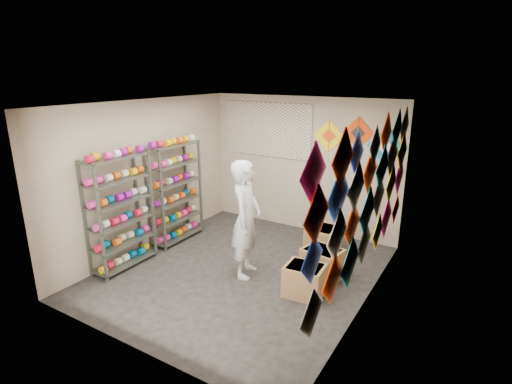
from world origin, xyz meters
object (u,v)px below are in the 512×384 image
Objects in this scene: shelf_rack_front at (120,213)px; shopkeeper at (246,219)px; carton_b at (322,263)px; shelf_rack_back at (175,193)px; carton_c at (323,240)px; carton_a at (305,280)px.

shelf_rack_front is 1.01× the size of shopkeeper.
shelf_rack_front is 3.35m from carton_b.
shelf_rack_back is at bearing -168.65° from carton_b.
shelf_rack_front is 1.30m from shelf_rack_back.
shopkeeper reaches higher than carton_b.
carton_b is (1.08, 0.54, -0.70)m from shopkeeper.
shelf_rack_front is 3.43× the size of carton_c.
carton_b is 1.05× the size of carton_c.
shopkeeper is 1.40m from carton_b.
shelf_rack_front is 3.13m from carton_a.
shelf_rack_back reaches higher than shopkeeper.
shelf_rack_back is 3.10m from carton_a.
shelf_rack_back is 2.88m from carton_c.
carton_a is 1.51m from carton_c.
carton_b is at bearing -65.70° from carton_c.
shelf_rack_front is 3.42× the size of carton_a.
carton_b reaches higher than carton_a.
shelf_rack_front is at bearing -90.00° from shelf_rack_back.
carton_a is (2.96, 0.73, -0.72)m from shelf_rack_front.
shopkeeper is 3.39× the size of carton_a.
carton_c is at bearing -44.08° from shopkeeper.
shelf_rack_front is at bearing -170.44° from carton_a.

